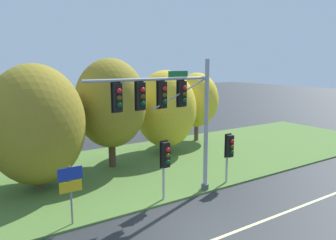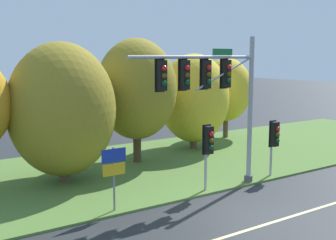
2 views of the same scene
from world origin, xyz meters
name	(u,v)px [view 1 (image 1 of 2)]	position (x,y,z in m)	size (l,w,h in m)	color
ground_plane	(192,228)	(0.00, 0.00, 0.00)	(160.00, 160.00, 0.00)	#282B2D
grass_verge	(111,172)	(0.00, 8.25, 0.05)	(48.00, 11.50, 0.10)	#517533
traffic_signal_mast	(171,107)	(0.82, 2.82, 4.71)	(6.67, 0.49, 6.86)	#9EA0A5
pedestrian_signal_near_kerb	(165,158)	(0.46, 2.76, 2.25)	(0.46, 0.55, 2.99)	#9EA0A5
pedestrian_signal_further_along	(229,148)	(4.70, 2.80, 2.10)	(0.46, 0.55, 2.82)	#9EA0A5
route_sign_post	(71,185)	(-4.09, 2.88, 1.81)	(1.02, 0.08, 2.52)	slate
tree_left_of_mast	(36,125)	(-4.32, 7.82, 3.57)	(5.08, 5.08, 6.65)	brown
tree_behind_signpost	(111,103)	(0.50, 9.20, 4.24)	(4.52, 4.52, 6.98)	#4C3823
tree_mid_verge	(166,109)	(5.34, 10.29, 3.39)	(4.58, 4.58, 6.16)	brown
tree_tall_centre	(197,100)	(9.65, 12.02, 3.65)	(3.71, 3.71, 5.88)	brown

